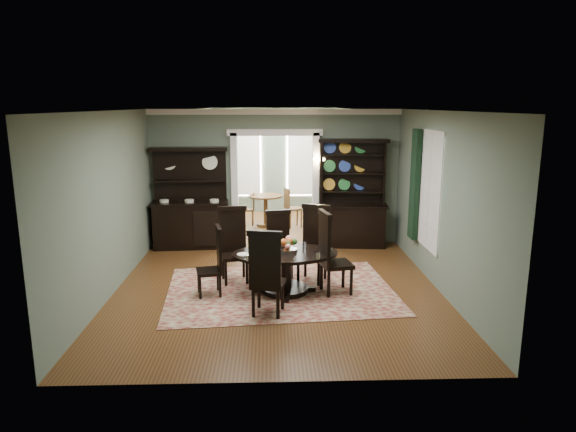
# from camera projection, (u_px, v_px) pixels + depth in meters

# --- Properties ---
(room) EXTENTS (5.51, 6.01, 3.01)m
(room) POSITION_uv_depth(u_px,v_px,m) (277.00, 198.00, 8.49)
(room) COLOR brown
(room) RESTS_ON ground
(parlor) EXTENTS (3.51, 3.50, 3.01)m
(parlor) POSITION_uv_depth(u_px,v_px,m) (274.00, 164.00, 13.86)
(parlor) COLOR brown
(parlor) RESTS_ON ground
(doorway_trim) EXTENTS (2.08, 0.25, 2.57)m
(doorway_trim) POSITION_uv_depth(u_px,v_px,m) (275.00, 173.00, 11.37)
(doorway_trim) COLOR white
(doorway_trim) RESTS_ON floor
(right_window) EXTENTS (0.15, 1.47, 2.12)m
(right_window) POSITION_uv_depth(u_px,v_px,m) (422.00, 188.00, 9.44)
(right_window) COLOR white
(right_window) RESTS_ON wall_right
(wall_sconce) EXTENTS (0.27, 0.21, 0.21)m
(wall_sconce) POSITION_uv_depth(u_px,v_px,m) (319.00, 161.00, 11.19)
(wall_sconce) COLOR gold
(wall_sconce) RESTS_ON back_wall_right
(rug) EXTENTS (4.01, 3.06, 0.01)m
(rug) POSITION_uv_depth(u_px,v_px,m) (281.00, 290.00, 8.72)
(rug) COLOR maroon
(rug) RESTS_ON floor
(dining_table) EXTENTS (1.85, 1.76, 0.70)m
(dining_table) POSITION_uv_depth(u_px,v_px,m) (285.00, 265.00, 8.55)
(dining_table) COLOR black
(dining_table) RESTS_ON rug
(centerpiece) EXTENTS (1.58, 1.02, 0.26)m
(centerpiece) POSITION_uv_depth(u_px,v_px,m) (288.00, 248.00, 8.52)
(centerpiece) COLOR silver
(centerpiece) RESTS_ON dining_table
(chair_far_left) EXTENTS (0.58, 0.56, 1.34)m
(chair_far_left) POSITION_uv_depth(u_px,v_px,m) (233.00, 242.00, 9.11)
(chair_far_left) COLOR black
(chair_far_left) RESTS_ON rug
(chair_far_mid) EXTENTS (0.53, 0.51, 1.22)m
(chair_far_mid) POSITION_uv_depth(u_px,v_px,m) (279.00, 242.00, 9.39)
(chair_far_mid) COLOR black
(chair_far_mid) RESTS_ON rug
(chair_far_right) EXTENTS (0.65, 0.64, 1.37)m
(chair_far_right) POSITION_uv_depth(u_px,v_px,m) (314.00, 241.00, 9.13)
(chair_far_right) COLOR black
(chair_far_right) RESTS_ON rug
(chair_end_left) EXTENTS (0.49, 0.50, 1.16)m
(chair_end_left) POSITION_uv_depth(u_px,v_px,m) (214.00, 259.00, 8.41)
(chair_end_left) COLOR black
(chair_end_left) RESTS_ON rug
(chair_end_right) EXTENTS (0.59, 0.61, 1.40)m
(chair_end_right) POSITION_uv_depth(u_px,v_px,m) (330.00, 251.00, 8.44)
(chair_end_right) COLOR black
(chair_end_right) RESTS_ON rug
(chair_near) EXTENTS (0.58, 0.56, 1.34)m
(chair_near) POSITION_uv_depth(u_px,v_px,m) (266.00, 271.00, 7.51)
(chair_near) COLOR black
(chair_near) RESTS_ON rug
(sideboard) EXTENTS (1.70, 0.69, 2.20)m
(sideboard) POSITION_uv_depth(u_px,v_px,m) (190.00, 213.00, 11.24)
(sideboard) COLOR black
(sideboard) RESTS_ON floor
(welsh_dresser) EXTENTS (1.56, 0.69, 2.37)m
(welsh_dresser) POSITION_uv_depth(u_px,v_px,m) (352.00, 208.00, 11.34)
(welsh_dresser) COLOR black
(welsh_dresser) RESTS_ON floor
(parlor_table) EXTENTS (0.87, 0.87, 0.80)m
(parlor_table) POSITION_uv_depth(u_px,v_px,m) (266.00, 206.00, 13.28)
(parlor_table) COLOR #583919
(parlor_table) RESTS_ON parlor_floor
(parlor_chair_left) EXTENTS (0.36, 0.36, 0.85)m
(parlor_chair_left) POSITION_uv_depth(u_px,v_px,m) (250.00, 208.00, 13.39)
(parlor_chair_left) COLOR #583919
(parlor_chair_left) RESTS_ON parlor_floor
(parlor_chair_right) EXTENTS (0.47, 0.46, 1.02)m
(parlor_chair_right) POSITION_uv_depth(u_px,v_px,m) (291.00, 206.00, 13.11)
(parlor_chair_right) COLOR #583919
(parlor_chair_right) RESTS_ON parlor_floor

